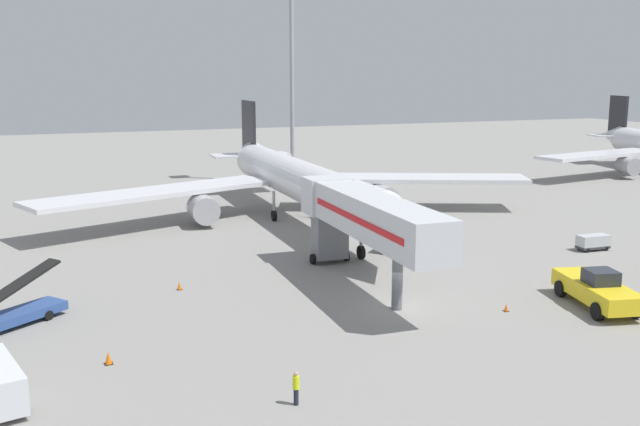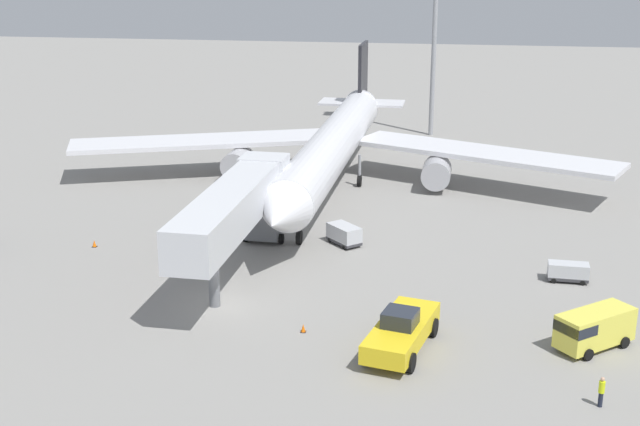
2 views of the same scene
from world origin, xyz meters
TOP-DOWN VIEW (x-y plane):
  - ground_plane at (0.00, 0.00)m, footprint 300.00×300.00m
  - airplane_at_gate at (3.37, 28.92)m, footprint 53.13×49.48m
  - jet_bridge at (-0.14, 5.53)m, footprint 3.94×19.72m
  - pushback_tug at (11.82, -4.47)m, footprint 4.20×7.77m
  - service_van_near_left at (22.61, -2.58)m, footprint 4.88×4.53m
  - baggage_cart_rear_left at (6.33, 12.74)m, footprint 2.98×3.05m
  - baggage_cart_outer_left at (22.45, 7.64)m, footprint 2.76×1.35m
  - ground_crew_worker_midground at (22.11, -9.23)m, footprint 0.35×0.35m
  - safety_cone_bravo at (-12.44, 9.23)m, footprint 0.35×0.35m
  - safety_cone_charlie at (5.91, -3.06)m, footprint 0.33×0.33m

SIDE VIEW (x-z plane):
  - ground_plane at x=0.00m, z-range 0.00..0.00m
  - safety_cone_charlie at x=5.91m, z-range 0.00..0.50m
  - safety_cone_bravo at x=-12.44m, z-range 0.00..0.54m
  - baggage_cart_outer_left at x=22.45m, z-range 0.08..1.40m
  - baggage_cart_rear_left at x=6.33m, z-range 0.08..1.61m
  - ground_crew_worker_midground at x=22.11m, z-range 0.05..1.69m
  - pushback_tug at x=11.82m, z-range -0.10..2.45m
  - service_van_near_left at x=22.61m, z-range 0.15..2.40m
  - airplane_at_gate at x=3.37m, z-range -1.60..9.83m
  - jet_bridge at x=-0.14m, z-range 1.64..8.39m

